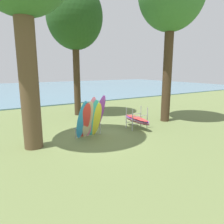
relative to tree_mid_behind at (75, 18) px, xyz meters
name	(u,v)px	position (x,y,z in m)	size (l,w,h in m)	color
ground_plane	(98,138)	(-1.32, -5.75, -6.98)	(80.00, 80.00, 0.00)	olive
lake_water	(17,90)	(-1.32, 22.88, -6.93)	(80.00, 36.00, 0.10)	slate
tree_mid_behind	(75,18)	(0.00, 0.00, 0.00)	(3.95, 3.95, 9.33)	#42301E
leaning_board_pile	(91,119)	(-1.57, -5.49, -5.97)	(1.63, 1.11, 2.21)	#2D8ED1
board_storage_rack	(137,120)	(1.52, -5.30, -6.46)	(1.15, 2.13, 1.25)	#9EA0A5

